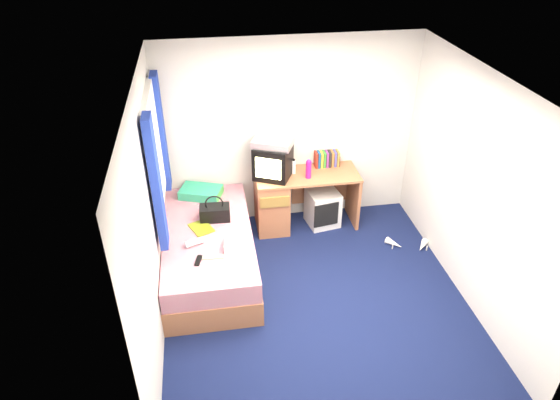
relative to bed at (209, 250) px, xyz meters
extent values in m
plane|color=#0C1438|center=(1.10, -0.69, -0.27)|extent=(3.40, 3.40, 0.00)
plane|color=white|center=(1.10, -0.69, 2.13)|extent=(3.40, 3.40, 0.00)
plane|color=silver|center=(1.10, 1.01, 0.93)|extent=(3.20, 0.00, 3.20)
plane|color=silver|center=(1.10, -2.39, 0.93)|extent=(3.20, 0.00, 3.20)
plane|color=silver|center=(-0.50, -0.69, 0.93)|extent=(0.00, 3.40, 3.40)
plane|color=silver|center=(2.70, -0.69, 0.93)|extent=(0.00, 3.40, 3.40)
cube|color=#B06F49|center=(0.00, 0.00, -0.12)|extent=(1.00, 2.00, 0.30)
cube|color=olive|center=(0.50, -0.40, -0.11)|extent=(0.02, 0.70, 0.18)
cube|color=silver|center=(0.00, 0.00, 0.15)|extent=(0.98, 1.98, 0.24)
cube|color=teal|center=(-0.05, 0.76, 0.33)|extent=(0.57, 0.46, 0.11)
cube|color=#B06F49|center=(1.28, 0.73, 0.47)|extent=(1.30, 0.55, 0.03)
cube|color=#B06F49|center=(0.83, 0.73, 0.09)|extent=(0.40, 0.52, 0.72)
cube|color=#B06F49|center=(1.91, 0.73, 0.09)|extent=(0.04, 0.52, 0.72)
cube|color=#B06F49|center=(1.53, 0.98, 0.18)|extent=(0.78, 0.03, 0.55)
cube|color=silver|center=(1.50, 0.71, -0.03)|extent=(0.44, 0.44, 0.48)
cube|color=black|center=(0.86, 0.75, 0.69)|extent=(0.54, 0.53, 0.42)
cube|color=#F7F29C|center=(0.77, 0.57, 0.69)|extent=(0.29, 0.15, 0.26)
cube|color=silver|center=(0.86, 0.75, 0.94)|extent=(0.56, 0.49, 0.09)
cube|color=maroon|center=(1.43, 0.91, 0.58)|extent=(0.03, 0.13, 0.20)
cube|color=navy|center=(1.47, 0.91, 0.58)|extent=(0.03, 0.13, 0.20)
cube|color=gold|center=(1.50, 0.91, 0.58)|extent=(0.03, 0.13, 0.20)
cube|color=#337F33|center=(1.54, 0.91, 0.58)|extent=(0.03, 0.13, 0.20)
cube|color=#7F337F|center=(1.57, 0.91, 0.58)|extent=(0.03, 0.13, 0.20)
cube|color=#262626|center=(1.61, 0.91, 0.58)|extent=(0.03, 0.13, 0.20)
cube|color=#B26633|center=(1.64, 0.91, 0.58)|extent=(0.03, 0.13, 0.20)
cube|color=#4C4C99|center=(1.68, 0.91, 0.58)|extent=(0.03, 0.13, 0.20)
cube|color=olive|center=(1.71, 0.91, 0.58)|extent=(0.03, 0.13, 0.20)
cube|color=black|center=(1.72, 0.91, 0.55)|extent=(0.03, 0.12, 0.14)
cylinder|color=#C01B7C|center=(1.28, 0.64, 0.59)|extent=(0.07, 0.07, 0.22)
cylinder|color=silver|center=(1.12, 0.78, 0.57)|extent=(0.05, 0.05, 0.18)
cube|color=black|center=(0.10, 0.22, 0.36)|extent=(0.35, 0.21, 0.17)
torus|color=black|center=(0.10, 0.22, 0.48)|extent=(0.21, 0.03, 0.21)
cube|color=silver|center=(0.32, -0.36, 0.32)|extent=(0.32, 0.27, 0.10)
cube|color=#D2F01A|center=(-0.06, 0.06, 0.28)|extent=(0.31, 0.34, 0.01)
cylinder|color=silver|center=(-0.15, -0.24, 0.31)|extent=(0.21, 0.14, 0.07)
cube|color=gold|center=(0.04, -0.49, 0.28)|extent=(0.22, 0.07, 0.01)
cube|color=black|center=(-0.11, -0.52, 0.28)|extent=(0.08, 0.17, 0.02)
cube|color=silver|center=(-0.48, 0.21, 1.18)|extent=(0.02, 0.90, 1.10)
cube|color=white|center=(-0.47, 0.21, 1.77)|extent=(0.06, 1.06, 0.08)
cube|color=white|center=(-0.47, 0.21, 0.59)|extent=(0.06, 1.06, 0.08)
cube|color=navy|center=(-0.43, -0.38, 1.13)|extent=(0.08, 0.24, 1.40)
cube|color=navy|center=(-0.43, 0.80, 1.13)|extent=(0.08, 0.24, 1.40)
cone|color=white|center=(2.27, 0.07, -0.23)|extent=(0.21, 0.23, 0.09)
cone|color=white|center=(2.60, -0.03, -0.23)|extent=(0.21, 0.23, 0.09)
camera|label=1|loc=(0.08, -4.60, 3.52)|focal=32.00mm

